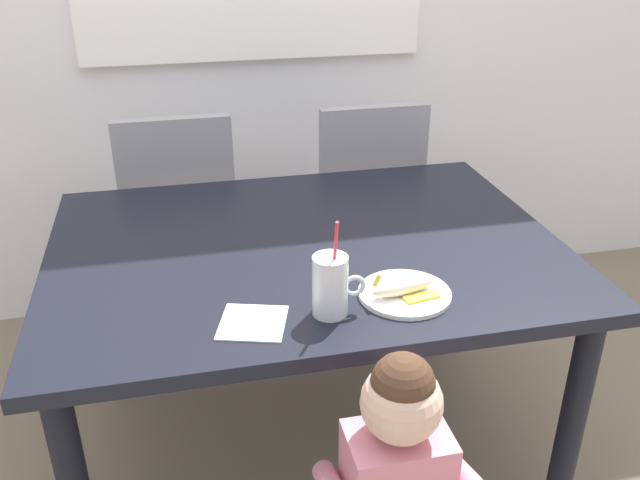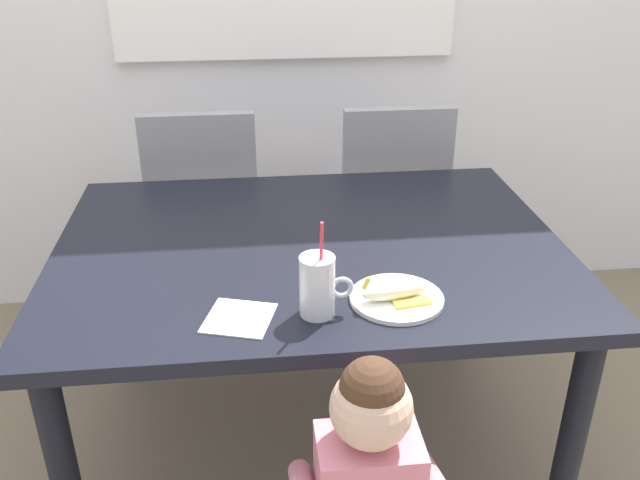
{
  "view_description": "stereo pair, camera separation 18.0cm",
  "coord_description": "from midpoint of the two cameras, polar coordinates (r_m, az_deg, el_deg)",
  "views": [
    {
      "loc": [
        -0.34,
        -1.68,
        1.62
      ],
      "look_at": [
        0.02,
        -0.11,
        0.82
      ],
      "focal_mm": 37.7,
      "sensor_mm": 36.0,
      "label": 1
    },
    {
      "loc": [
        -0.16,
        -1.71,
        1.62
      ],
      "look_at": [
        0.02,
        -0.11,
        0.82
      ],
      "focal_mm": 37.7,
      "sensor_mm": 36.0,
      "label": 2
    }
  ],
  "objects": [
    {
      "name": "ground_plane",
      "position": [
        2.36,
        -3.31,
        -16.99
      ],
      "size": [
        24.0,
        24.0,
        0.0
      ],
      "primitive_type": "plane",
      "color": "#7A6B56"
    },
    {
      "name": "toddler_standing",
      "position": [
        1.53,
        2.98,
        -19.51
      ],
      "size": [
        0.33,
        0.24,
        0.84
      ],
      "color": "#3F4760",
      "rests_on": "ground"
    },
    {
      "name": "peeled_banana",
      "position": [
        1.64,
        4.1,
        -4.07
      ],
      "size": [
        0.18,
        0.12,
        0.07
      ],
      "rotation": [
        0.0,
        0.0,
        0.17
      ],
      "color": "#F4EAC6",
      "rests_on": "snack_plate"
    },
    {
      "name": "dining_chair_right",
      "position": [
        2.77,
        1.85,
        3.48
      ],
      "size": [
        0.44,
        0.44,
        0.96
      ],
      "rotation": [
        0.0,
        0.0,
        3.14
      ],
      "color": "gray",
      "rests_on": "ground"
    },
    {
      "name": "paper_napkin",
      "position": [
        1.58,
        -9.02,
        -7.04
      ],
      "size": [
        0.19,
        0.19,
        0.0
      ],
      "primitive_type": "cube",
      "rotation": [
        0.0,
        0.0,
        -0.29
      ],
      "color": "white",
      "rests_on": "dining_table"
    },
    {
      "name": "dining_table",
      "position": [
        1.96,
        -3.81,
        -2.68
      ],
      "size": [
        1.44,
        1.07,
        0.76
      ],
      "color": "black",
      "rests_on": "ground"
    },
    {
      "name": "snack_plate",
      "position": [
        1.66,
        4.13,
        -4.65
      ],
      "size": [
        0.23,
        0.23,
        0.01
      ],
      "primitive_type": "cylinder",
      "color": "white",
      "rests_on": "dining_table"
    },
    {
      "name": "milk_cup",
      "position": [
        1.56,
        -2.39,
        -4.25
      ],
      "size": [
        0.13,
        0.08,
        0.25
      ],
      "color": "silver",
      "rests_on": "dining_table"
    },
    {
      "name": "dining_chair_left",
      "position": [
        2.7,
        -13.67,
        2.12
      ],
      "size": [
        0.44,
        0.45,
        0.96
      ],
      "rotation": [
        0.0,
        0.0,
        3.14
      ],
      "color": "gray",
      "rests_on": "ground"
    }
  ]
}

